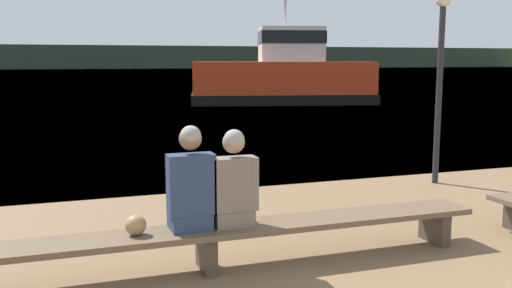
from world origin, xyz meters
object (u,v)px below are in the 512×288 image
person_left (191,185)px  shopping_bag (136,225)px  bench_main (206,237)px  deck_lamp_post (440,66)px  person_right (233,184)px  tugboat_red (284,79)px

person_left → shopping_bag: size_ratio=5.15×
bench_main → deck_lamp_post: bearing=29.7°
bench_main → person_right: (0.28, 0.00, 0.51)m
person_right → tugboat_red: 21.97m
person_left → deck_lamp_post: 5.64m
shopping_bag → bench_main: bearing=-1.4°
person_right → deck_lamp_post: size_ratio=0.31×
person_left → tugboat_red: tugboat_red is taller
person_left → tugboat_red: bearing=65.7°
bench_main → person_right: bearing=0.1°
person_right → bench_main: bearing=-179.9°
tugboat_red → deck_lamp_post: size_ratio=2.90×
bench_main → tugboat_red: size_ratio=0.65×
bench_main → shopping_bag: shopping_bag is taller
person_left → person_right: size_ratio=1.05×
bench_main → person_left: 0.56m
person_left → bench_main: bearing=0.2°
shopping_bag → deck_lamp_post: (5.38, 2.66, 1.45)m
bench_main → person_left: size_ratio=5.78×
shopping_bag → tugboat_red: 22.37m
tugboat_red → person_left: bearing=169.7°
bench_main → person_left: (-0.15, -0.00, 0.54)m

